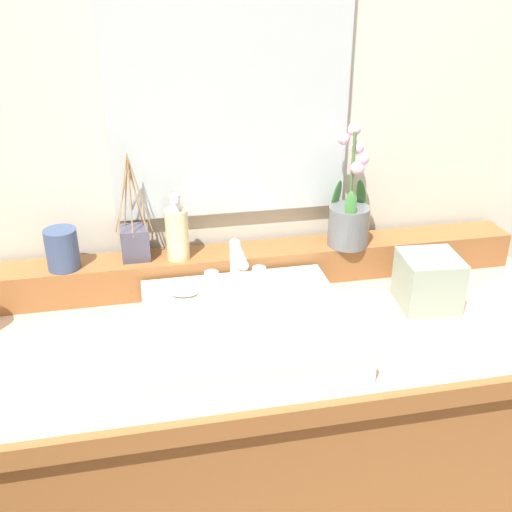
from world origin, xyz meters
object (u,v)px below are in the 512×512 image
Objects in this scene: soap_bar at (186,290)px; potted_plant at (349,215)px; tumbler_cup at (62,249)px; sink_basin at (248,333)px; tissue_box at (428,281)px; soap_dispenser at (177,232)px; reed_diffuser at (135,241)px.

potted_plant is at bearing 17.30° from soap_bar.
potted_plant is at bearing -0.50° from tumbler_cup.
sink_basin is 0.47m from tumbler_cup.
tumbler_cup is at bearing 167.67° from tissue_box.
tumbler_cup is 0.85m from tissue_box.
soap_dispenser is (-0.12, 0.26, 0.13)m from sink_basin.
potted_plant is at bearing -3.06° from reed_diffuser.
potted_plant reaches higher than soap_dispenser.
tumbler_cup is (-0.38, 0.26, 0.11)m from sink_basin.
potted_plant is 0.69m from tumbler_cup.
sink_basin reaches higher than soap_bar.
potted_plant reaches higher than soap_bar.
soap_bar is (-0.12, 0.12, 0.05)m from sink_basin.
potted_plant is 2.32× the size of tissue_box.
sink_basin is 0.37m from reed_diffuser.
sink_basin is 0.42m from potted_plant.
soap_dispenser reaches higher than tissue_box.
soap_bar is at bearing -57.62° from reed_diffuser.
soap_dispenser is 1.24× the size of tissue_box.
soap_bar is at bearing -27.27° from tumbler_cup.
sink_basin is 1.41× the size of potted_plant.
soap_bar is 0.73× the size of tumbler_cup.
tumbler_cup is at bearing -172.42° from reed_diffuser.
soap_bar is 0.27× the size of reed_diffuser.
soap_bar is at bearing -89.03° from soap_dispenser.
sink_basin is at bearing -64.98° from soap_dispenser.
soap_bar is 0.45m from potted_plant.
tissue_box is (0.44, 0.08, 0.04)m from sink_basin.
soap_dispenser is 0.63× the size of reed_diffuser.
tissue_box is at bearing -17.04° from reed_diffuser.
potted_plant is 0.42m from soap_dispenser.
soap_dispenser is 0.10m from reed_diffuser.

